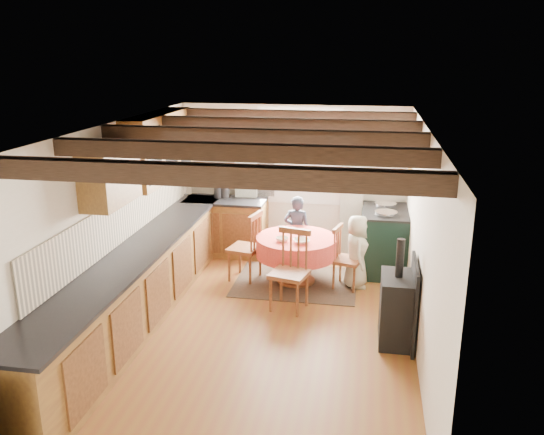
% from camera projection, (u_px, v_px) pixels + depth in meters
% --- Properties ---
extents(floor, '(3.60, 5.50, 0.00)m').
position_uv_depth(floor, '(261.00, 327.00, 6.75)').
color(floor, brown).
rests_on(floor, ground).
extents(ceiling, '(3.60, 5.50, 0.00)m').
position_uv_depth(ceiling, '(259.00, 128.00, 6.06)').
color(ceiling, white).
rests_on(ceiling, ground).
extents(wall_back, '(3.60, 0.00, 2.40)m').
position_uv_depth(wall_back, '(293.00, 180.00, 9.00)').
color(wall_back, silver).
rests_on(wall_back, ground).
extents(wall_front, '(3.60, 0.00, 2.40)m').
position_uv_depth(wall_front, '(182.00, 358.00, 3.81)').
color(wall_front, silver).
rests_on(wall_front, ground).
extents(wall_left, '(0.00, 5.50, 2.40)m').
position_uv_depth(wall_left, '(113.00, 225.00, 6.70)').
color(wall_left, silver).
rests_on(wall_left, ground).
extents(wall_right, '(0.00, 5.50, 2.40)m').
position_uv_depth(wall_right, '(422.00, 242.00, 6.10)').
color(wall_right, silver).
rests_on(wall_right, ground).
extents(beam_a, '(3.60, 0.16, 0.16)m').
position_uv_depth(beam_a, '(207.00, 175.00, 4.20)').
color(beam_a, '#3A271C').
rests_on(beam_a, ceiling).
extents(beam_b, '(3.60, 0.16, 0.16)m').
position_uv_depth(beam_b, '(238.00, 152.00, 5.14)').
color(beam_b, '#3A271C').
rests_on(beam_b, ceiling).
extents(beam_c, '(3.60, 0.16, 0.16)m').
position_uv_depth(beam_c, '(259.00, 136.00, 6.08)').
color(beam_c, '#3A271C').
rests_on(beam_c, ceiling).
extents(beam_d, '(3.60, 0.16, 0.16)m').
position_uv_depth(beam_d, '(275.00, 125.00, 7.03)').
color(beam_d, '#3A271C').
rests_on(beam_d, ceiling).
extents(beam_e, '(3.60, 0.16, 0.16)m').
position_uv_depth(beam_e, '(287.00, 116.00, 7.97)').
color(beam_e, '#3A271C').
rests_on(beam_e, ceiling).
extents(splash_left, '(0.02, 4.50, 0.55)m').
position_uv_depth(splash_left, '(125.00, 218.00, 6.98)').
color(splash_left, beige).
rests_on(splash_left, wall_left).
extents(splash_back, '(1.40, 0.02, 0.55)m').
position_uv_depth(splash_back, '(232.00, 178.00, 9.14)').
color(splash_back, beige).
rests_on(splash_back, wall_back).
extents(base_cabinet_left, '(0.60, 5.30, 0.88)m').
position_uv_depth(base_cabinet_left, '(141.00, 285.00, 6.87)').
color(base_cabinet_left, olive).
rests_on(base_cabinet_left, floor).
extents(base_cabinet_back, '(1.30, 0.60, 0.88)m').
position_uv_depth(base_cabinet_back, '(226.00, 227.00, 9.11)').
color(base_cabinet_back, olive).
rests_on(base_cabinet_back, floor).
extents(worktop_left, '(0.64, 5.30, 0.04)m').
position_uv_depth(worktop_left, '(140.00, 250.00, 6.73)').
color(worktop_left, black).
rests_on(worktop_left, base_cabinet_left).
extents(worktop_back, '(1.30, 0.64, 0.04)m').
position_uv_depth(worktop_back, '(225.00, 200.00, 8.95)').
color(worktop_back, black).
rests_on(worktop_back, base_cabinet_back).
extents(wall_cabinet_glass, '(0.34, 1.80, 0.90)m').
position_uv_depth(wall_cabinet_glass, '(159.00, 147.00, 7.59)').
color(wall_cabinet_glass, olive).
rests_on(wall_cabinet_glass, wall_left).
extents(wall_cabinet_solid, '(0.34, 0.90, 0.70)m').
position_uv_depth(wall_cabinet_solid, '(110.00, 173.00, 6.19)').
color(wall_cabinet_solid, olive).
rests_on(wall_cabinet_solid, wall_left).
extents(window_frame, '(1.34, 0.03, 1.54)m').
position_uv_depth(window_frame, '(299.00, 156.00, 8.85)').
color(window_frame, white).
rests_on(window_frame, wall_back).
extents(window_pane, '(1.20, 0.01, 1.40)m').
position_uv_depth(window_pane, '(299.00, 156.00, 8.86)').
color(window_pane, white).
rests_on(window_pane, wall_back).
extents(curtain_left, '(0.35, 0.10, 2.10)m').
position_uv_depth(curtain_left, '(246.00, 186.00, 9.06)').
color(curtain_left, silver).
rests_on(curtain_left, wall_back).
extents(curtain_right, '(0.35, 0.10, 2.10)m').
position_uv_depth(curtain_right, '(352.00, 190.00, 8.77)').
color(curtain_right, silver).
rests_on(curtain_right, wall_back).
extents(curtain_rod, '(2.00, 0.03, 0.03)m').
position_uv_depth(curtain_rod, '(299.00, 119.00, 8.60)').
color(curtain_rod, black).
rests_on(curtain_rod, wall_back).
extents(wall_picture, '(0.04, 0.50, 0.60)m').
position_uv_depth(wall_picture, '(410.00, 158.00, 8.13)').
color(wall_picture, gold).
rests_on(wall_picture, wall_right).
extents(wall_plate, '(0.30, 0.02, 0.30)m').
position_uv_depth(wall_plate, '(360.00, 152.00, 8.65)').
color(wall_plate, silver).
rests_on(wall_plate, wall_back).
extents(rug, '(1.73, 1.34, 0.01)m').
position_uv_depth(rug, '(296.00, 282.00, 8.05)').
color(rug, brown).
rests_on(rug, floor).
extents(dining_table, '(1.14, 1.14, 0.69)m').
position_uv_depth(dining_table, '(296.00, 260.00, 7.96)').
color(dining_table, '#FA5D45').
rests_on(dining_table, floor).
extents(chair_near, '(0.55, 0.56, 1.05)m').
position_uv_depth(chair_near, '(289.00, 271.00, 7.09)').
color(chair_near, brown).
rests_on(chair_near, floor).
extents(chair_left, '(0.54, 0.52, 1.02)m').
position_uv_depth(chair_left, '(245.00, 246.00, 8.05)').
color(chair_left, brown).
rests_on(chair_left, floor).
extents(chair_right, '(0.48, 0.47, 0.89)m').
position_uv_depth(chair_right, '(348.00, 258.00, 7.76)').
color(chair_right, brown).
rests_on(chair_right, floor).
extents(aga_range, '(0.68, 1.05, 0.96)m').
position_uv_depth(aga_range, '(384.00, 240.00, 8.37)').
color(aga_range, black).
rests_on(aga_range, floor).
extents(cast_iron_stove, '(0.37, 0.62, 1.24)m').
position_uv_depth(cast_iron_stove, '(398.00, 291.00, 6.26)').
color(cast_iron_stove, black).
rests_on(cast_iron_stove, floor).
extents(child_far, '(0.43, 0.30, 1.12)m').
position_uv_depth(child_far, '(297.00, 232.00, 8.51)').
color(child_far, '#283142').
rests_on(child_far, floor).
extents(child_right, '(0.41, 0.56, 1.04)m').
position_uv_depth(child_right, '(357.00, 252.00, 7.78)').
color(child_right, beige).
rests_on(child_right, floor).
extents(bowl_a, '(0.29, 0.29, 0.06)m').
position_uv_depth(bowl_a, '(301.00, 241.00, 7.61)').
color(bowl_a, silver).
rests_on(bowl_a, dining_table).
extents(bowl_b, '(0.19, 0.19, 0.06)m').
position_uv_depth(bowl_b, '(282.00, 239.00, 7.68)').
color(bowl_b, silver).
rests_on(bowl_b, dining_table).
extents(cup, '(0.12, 0.12, 0.10)m').
position_uv_depth(cup, '(302.00, 233.00, 7.89)').
color(cup, silver).
rests_on(cup, dining_table).
extents(canister_tall, '(0.13, 0.13, 0.22)m').
position_uv_depth(canister_tall, '(218.00, 191.00, 9.01)').
color(canister_tall, '#262628').
rests_on(canister_tall, worktop_back).
extents(canister_wide, '(0.16, 0.16, 0.18)m').
position_uv_depth(canister_wide, '(225.00, 192.00, 9.04)').
color(canister_wide, '#262628').
rests_on(canister_wide, worktop_back).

